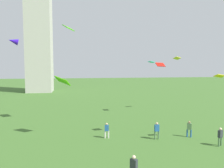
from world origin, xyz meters
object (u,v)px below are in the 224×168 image
object	(u,v)px
person_3	(134,167)
kite_flying_6	(177,58)
person_1	(157,130)
kite_flying_5	(62,81)
kite_flying_0	(13,41)
kite_flying_3	(160,65)
person_0	(107,130)
kite_flying_7	(219,76)
kite_flying_1	(152,62)
monument_obelisk	(38,12)
person_4	(189,128)
kite_flying_4	(68,28)
person_2	(220,136)

from	to	relation	value
person_3	kite_flying_6	xyz separation A→B (m)	(12.46, 21.88, 7.69)
person_1	kite_flying_5	distance (m)	11.01
kite_flying_0	kite_flying_3	bearing A→B (deg)	45.78
person_0	kite_flying_7	size ratio (longest dim) A/B	1.62
kite_flying_0	person_0	bearing A→B (deg)	38.90
kite_flying_1	kite_flying_3	world-z (taller)	kite_flying_1
kite_flying_0	monument_obelisk	bearing A→B (deg)	164.57
person_1	kite_flying_5	bearing A→B (deg)	-14.99
kite_flying_1	person_4	bearing A→B (deg)	174.30
kite_flying_1	kite_flying_6	bearing A→B (deg)	-75.07
person_0	kite_flying_3	world-z (taller)	kite_flying_3
person_1	kite_flying_0	xyz separation A→B (m)	(-15.79, 7.61, 9.55)
kite_flying_3	kite_flying_6	size ratio (longest dim) A/B	0.72
person_0	kite_flying_3	bearing A→B (deg)	-3.87
monument_obelisk	person_4	distance (m)	53.59
person_4	kite_flying_6	distance (m)	16.24
person_4	kite_flying_3	xyz separation A→B (m)	(-3.29, 0.09, 6.72)
kite_flying_0	kite_flying_5	size ratio (longest dim) A/B	0.82
person_0	kite_flying_3	size ratio (longest dim) A/B	1.61
person_1	kite_flying_7	distance (m)	8.07
person_3	kite_flying_0	world-z (taller)	kite_flying_0
monument_obelisk	kite_flying_5	distance (m)	45.97
monument_obelisk	person_4	bearing A→B (deg)	-63.20
monument_obelisk	kite_flying_5	bearing A→B (deg)	-77.95
person_1	kite_flying_1	bearing A→B (deg)	-107.78
kite_flying_1	kite_flying_6	world-z (taller)	kite_flying_6
person_1	kite_flying_4	world-z (taller)	kite_flying_4
person_0	person_4	distance (m)	8.77
kite_flying_4	kite_flying_5	world-z (taller)	kite_flying_4
kite_flying_4	kite_flying_6	world-z (taller)	kite_flying_4
person_1	person_3	xyz separation A→B (m)	(-4.38, -8.10, 0.00)
person_1	person_4	distance (m)	3.65
monument_obelisk	kite_flying_6	world-z (taller)	monument_obelisk
person_2	person_3	bearing A→B (deg)	-177.79
person_0	person_2	size ratio (longest dim) A/B	0.91
person_3	kite_flying_5	world-z (taller)	kite_flying_5
person_3	kite_flying_3	xyz separation A→B (m)	(4.74, 8.38, 6.69)
kite_flying_5	kite_flying_6	world-z (taller)	kite_flying_6
person_1	kite_flying_1	xyz separation A→B (m)	(3.06, 11.58, 7.05)
kite_flying_5	kite_flying_6	bearing A→B (deg)	69.31
person_0	kite_flying_5	world-z (taller)	kite_flying_5
kite_flying_4	kite_flying_5	size ratio (longest dim) A/B	1.12
person_0	kite_flying_7	bearing A→B (deg)	-12.48
person_0	kite_flying_3	distance (m)	8.73
kite_flying_0	kite_flying_7	xyz separation A→B (m)	(21.17, -9.74, -3.92)
monument_obelisk	kite_flying_4	distance (m)	39.43
monument_obelisk	person_2	xyz separation A→B (m)	(23.87, -47.00, -20.92)
kite_flying_1	kite_flying_6	xyz separation A→B (m)	(5.03, 2.20, 0.64)
person_3	person_4	xyz separation A→B (m)	(8.02, 8.29, -0.03)
person_2	kite_flying_6	distance (m)	18.47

